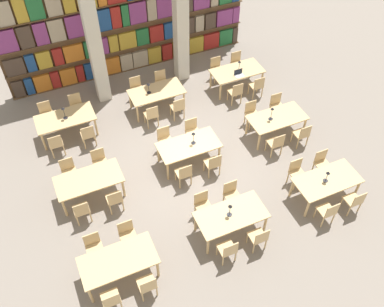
# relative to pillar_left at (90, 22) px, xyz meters

# --- Properties ---
(ground_plane) EXTENTS (40.00, 40.00, 0.00)m
(ground_plane) POSITION_rel_pillar_left_xyz_m (1.51, -4.10, -3.00)
(ground_plane) COLOR gray
(bookshelf_bank) EXTENTS (9.09, 0.35, 5.50)m
(bookshelf_bank) POSITION_rel_pillar_left_xyz_m (1.51, 1.28, -0.27)
(bookshelf_bank) COLOR brown
(bookshelf_bank) RESTS_ON ground_plane
(pillar_left) EXTENTS (0.44, 0.44, 6.00)m
(pillar_left) POSITION_rel_pillar_left_xyz_m (0.00, 0.00, 0.00)
(pillar_left) COLOR beige
(pillar_left) RESTS_ON ground_plane
(pillar_center) EXTENTS (0.44, 0.44, 6.00)m
(pillar_center) POSITION_rel_pillar_left_xyz_m (3.02, 0.00, 0.00)
(pillar_center) COLOR beige
(pillar_center) RESTS_ON ground_plane
(reading_table_0) EXTENTS (1.85, 0.94, 0.76)m
(reading_table_0) POSITION_rel_pillar_left_xyz_m (-1.52, -6.87, -2.33)
(reading_table_0) COLOR tan
(reading_table_0) RESTS_ON ground_plane
(chair_0) EXTENTS (0.42, 0.40, 0.89)m
(chair_0) POSITION_rel_pillar_left_xyz_m (-1.95, -7.63, -2.52)
(chair_0) COLOR tan
(chair_0) RESTS_ON ground_plane
(chair_1) EXTENTS (0.42, 0.40, 0.89)m
(chair_1) POSITION_rel_pillar_left_xyz_m (-1.95, -6.12, -2.52)
(chair_1) COLOR tan
(chair_1) RESTS_ON ground_plane
(chair_2) EXTENTS (0.42, 0.40, 0.89)m
(chair_2) POSITION_rel_pillar_left_xyz_m (-1.07, -7.63, -2.52)
(chair_2) COLOR tan
(chair_2) RESTS_ON ground_plane
(chair_3) EXTENTS (0.42, 0.40, 0.89)m
(chair_3) POSITION_rel_pillar_left_xyz_m (-1.07, -6.12, -2.52)
(chair_3) COLOR tan
(chair_3) RESTS_ON ground_plane
(reading_table_1) EXTENTS (1.85, 0.94, 0.76)m
(reading_table_1) POSITION_rel_pillar_left_xyz_m (1.55, -6.81, -2.33)
(reading_table_1) COLOR tan
(reading_table_1) RESTS_ON ground_plane
(chair_4) EXTENTS (0.42, 0.40, 0.89)m
(chair_4) POSITION_rel_pillar_left_xyz_m (1.09, -7.56, -2.52)
(chair_4) COLOR tan
(chair_4) RESTS_ON ground_plane
(chair_5) EXTENTS (0.42, 0.40, 0.89)m
(chair_5) POSITION_rel_pillar_left_xyz_m (1.09, -6.05, -2.52)
(chair_5) COLOR tan
(chair_5) RESTS_ON ground_plane
(chair_6) EXTENTS (0.42, 0.40, 0.89)m
(chair_6) POSITION_rel_pillar_left_xyz_m (1.97, -7.56, -2.52)
(chair_6) COLOR tan
(chair_6) RESTS_ON ground_plane
(chair_7) EXTENTS (0.42, 0.40, 0.89)m
(chair_7) POSITION_rel_pillar_left_xyz_m (1.97, -6.05, -2.52)
(chair_7) COLOR tan
(chair_7) RESTS_ON ground_plane
(desk_lamp_0) EXTENTS (0.14, 0.14, 0.43)m
(desk_lamp_0) POSITION_rel_pillar_left_xyz_m (1.50, -6.79, -1.96)
(desk_lamp_0) COLOR #232328
(desk_lamp_0) RESTS_ON reading_table_1
(reading_table_2) EXTENTS (1.85, 0.94, 0.76)m
(reading_table_2) POSITION_rel_pillar_left_xyz_m (4.53, -6.85, -2.33)
(reading_table_2) COLOR tan
(reading_table_2) RESTS_ON ground_plane
(chair_8) EXTENTS (0.42, 0.40, 0.89)m
(chair_8) POSITION_rel_pillar_left_xyz_m (4.07, -7.61, -2.52)
(chair_8) COLOR tan
(chair_8) RESTS_ON ground_plane
(chair_9) EXTENTS (0.42, 0.40, 0.89)m
(chair_9) POSITION_rel_pillar_left_xyz_m (4.07, -6.10, -2.52)
(chair_9) COLOR tan
(chair_9) RESTS_ON ground_plane
(chair_10) EXTENTS (0.42, 0.40, 0.89)m
(chair_10) POSITION_rel_pillar_left_xyz_m (4.95, -7.61, -2.52)
(chair_10) COLOR tan
(chair_10) RESTS_ON ground_plane
(chair_11) EXTENTS (0.42, 0.40, 0.89)m
(chair_11) POSITION_rel_pillar_left_xyz_m (4.95, -6.10, -2.52)
(chair_11) COLOR tan
(chair_11) RESTS_ON ground_plane
(desk_lamp_1) EXTENTS (0.14, 0.14, 0.39)m
(desk_lamp_1) POSITION_rel_pillar_left_xyz_m (4.45, -6.86, -1.99)
(desk_lamp_1) COLOR #232328
(desk_lamp_1) RESTS_ON reading_table_2
(reading_table_3) EXTENTS (1.85, 0.94, 0.76)m
(reading_table_3) POSITION_rel_pillar_left_xyz_m (-1.54, -4.15, -2.33)
(reading_table_3) COLOR tan
(reading_table_3) RESTS_ON ground_plane
(chair_12) EXTENTS (0.42, 0.40, 0.89)m
(chair_12) POSITION_rel_pillar_left_xyz_m (-1.97, -4.90, -2.52)
(chair_12) COLOR tan
(chair_12) RESTS_ON ground_plane
(chair_13) EXTENTS (0.42, 0.40, 0.89)m
(chair_13) POSITION_rel_pillar_left_xyz_m (-1.97, -3.39, -2.52)
(chair_13) COLOR tan
(chair_13) RESTS_ON ground_plane
(chair_14) EXTENTS (0.42, 0.40, 0.89)m
(chair_14) POSITION_rel_pillar_left_xyz_m (-1.05, -4.90, -2.52)
(chair_14) COLOR tan
(chair_14) RESTS_ON ground_plane
(chair_15) EXTENTS (0.42, 0.40, 0.89)m
(chair_15) POSITION_rel_pillar_left_xyz_m (-1.05, -3.39, -2.52)
(chair_15) COLOR tan
(chair_15) RESTS_ON ground_plane
(reading_table_4) EXTENTS (1.85, 0.94, 0.76)m
(reading_table_4) POSITION_rel_pillar_left_xyz_m (1.54, -4.07, -2.33)
(reading_table_4) COLOR tan
(reading_table_4) RESTS_ON ground_plane
(chair_16) EXTENTS (0.42, 0.40, 0.89)m
(chair_16) POSITION_rel_pillar_left_xyz_m (1.06, -4.82, -2.52)
(chair_16) COLOR tan
(chair_16) RESTS_ON ground_plane
(chair_17) EXTENTS (0.42, 0.40, 0.89)m
(chair_17) POSITION_rel_pillar_left_xyz_m (1.06, -3.31, -2.52)
(chair_17) COLOR tan
(chair_17) RESTS_ON ground_plane
(chair_18) EXTENTS (0.42, 0.40, 0.89)m
(chair_18) POSITION_rel_pillar_left_xyz_m (1.99, -4.82, -2.52)
(chair_18) COLOR tan
(chair_18) RESTS_ON ground_plane
(chair_19) EXTENTS (0.42, 0.40, 0.89)m
(chair_19) POSITION_rel_pillar_left_xyz_m (1.99, -3.31, -2.52)
(chair_19) COLOR tan
(chair_19) RESTS_ON ground_plane
(desk_lamp_2) EXTENTS (0.14, 0.14, 0.45)m
(desk_lamp_2) POSITION_rel_pillar_left_xyz_m (1.69, -4.06, -1.94)
(desk_lamp_2) COLOR #232328
(desk_lamp_2) RESTS_ON reading_table_4
(reading_table_5) EXTENTS (1.85, 0.94, 0.76)m
(reading_table_5) POSITION_rel_pillar_left_xyz_m (4.60, -4.10, -2.33)
(reading_table_5) COLOR tan
(reading_table_5) RESTS_ON ground_plane
(chair_20) EXTENTS (0.42, 0.40, 0.89)m
(chair_20) POSITION_rel_pillar_left_xyz_m (4.13, -4.85, -2.52)
(chair_20) COLOR tan
(chair_20) RESTS_ON ground_plane
(chair_21) EXTENTS (0.42, 0.40, 0.89)m
(chair_21) POSITION_rel_pillar_left_xyz_m (4.13, -3.34, -2.52)
(chair_21) COLOR tan
(chair_21) RESTS_ON ground_plane
(chair_22) EXTENTS (0.42, 0.40, 0.89)m
(chair_22) POSITION_rel_pillar_left_xyz_m (5.09, -4.85, -2.52)
(chair_22) COLOR tan
(chair_22) RESTS_ON ground_plane
(chair_23) EXTENTS (0.42, 0.40, 0.89)m
(chair_23) POSITION_rel_pillar_left_xyz_m (5.09, -3.34, -2.52)
(chair_23) COLOR tan
(chair_23) RESTS_ON ground_plane
(desk_lamp_3) EXTENTS (0.14, 0.14, 0.48)m
(desk_lamp_3) POSITION_rel_pillar_left_xyz_m (4.36, -4.08, -1.92)
(desk_lamp_3) COLOR #232328
(desk_lamp_3) RESTS_ON reading_table_5
(reading_table_6) EXTENTS (1.85, 0.94, 0.76)m
(reading_table_6) POSITION_rel_pillar_left_xyz_m (-1.58, -1.38, -2.33)
(reading_table_6) COLOR tan
(reading_table_6) RESTS_ON ground_plane
(chair_24) EXTENTS (0.42, 0.40, 0.89)m
(chair_24) POSITION_rel_pillar_left_xyz_m (-2.09, -2.13, -2.52)
(chair_24) COLOR tan
(chair_24) RESTS_ON ground_plane
(chair_25) EXTENTS (0.42, 0.40, 0.89)m
(chair_25) POSITION_rel_pillar_left_xyz_m (-2.09, -0.63, -2.52)
(chair_25) COLOR tan
(chair_25) RESTS_ON ground_plane
(chair_26) EXTENTS (0.42, 0.40, 0.89)m
(chair_26) POSITION_rel_pillar_left_xyz_m (-1.08, -2.13, -2.52)
(chair_26) COLOR tan
(chair_26) RESTS_ON ground_plane
(chair_27) EXTENTS (0.42, 0.40, 0.89)m
(chair_27) POSITION_rel_pillar_left_xyz_m (-1.08, -0.63, -2.52)
(chair_27) COLOR tan
(chair_27) RESTS_ON ground_plane
(desk_lamp_4) EXTENTS (0.14, 0.14, 0.46)m
(desk_lamp_4) POSITION_rel_pillar_left_xyz_m (-1.57, -1.42, -1.94)
(desk_lamp_4) COLOR #232328
(desk_lamp_4) RESTS_ON reading_table_6
(reading_table_7) EXTENTS (1.85, 0.94, 0.76)m
(reading_table_7) POSITION_rel_pillar_left_xyz_m (1.54, -1.33, -2.33)
(reading_table_7) COLOR tan
(reading_table_7) RESTS_ON ground_plane
(chair_28) EXTENTS (0.42, 0.40, 0.89)m
(chair_28) POSITION_rel_pillar_left_xyz_m (1.06, -2.08, -2.52)
(chair_28) COLOR tan
(chair_28) RESTS_ON ground_plane
(chair_29) EXTENTS (0.42, 0.40, 0.89)m
(chair_29) POSITION_rel_pillar_left_xyz_m (1.06, -0.57, -2.52)
(chair_29) COLOR tan
(chair_29) RESTS_ON ground_plane
(chair_30) EXTENTS (0.42, 0.40, 0.89)m
(chair_30) POSITION_rel_pillar_left_xyz_m (2.00, -2.08, -2.52)
(chair_30) COLOR tan
(chair_30) RESTS_ON ground_plane
(chair_31) EXTENTS (0.42, 0.40, 0.89)m
(chair_31) POSITION_rel_pillar_left_xyz_m (2.00, -0.57, -2.52)
(chair_31) COLOR tan
(chair_31) RESTS_ON ground_plane
(desk_lamp_5) EXTENTS (0.14, 0.14, 0.41)m
(desk_lamp_5) POSITION_rel_pillar_left_xyz_m (1.28, -1.31, -1.97)
(desk_lamp_5) COLOR #232328
(desk_lamp_5) RESTS_ON reading_table_7
(reading_table_8) EXTENTS (1.85, 0.94, 0.76)m
(reading_table_8) POSITION_rel_pillar_left_xyz_m (4.58, -1.41, -2.33)
(reading_table_8) COLOR tan
(reading_table_8) RESTS_ON ground_plane
(chair_32) EXTENTS (0.42, 0.40, 0.89)m
(chair_32) POSITION_rel_pillar_left_xyz_m (4.15, -2.17, -2.52)
(chair_32) COLOR tan
(chair_32) RESTS_ON ground_plane
(chair_33) EXTENTS (0.42, 0.40, 0.89)m
(chair_33) POSITION_rel_pillar_left_xyz_m (4.15, -0.66, -2.52)
(chair_33) COLOR tan
(chair_33) RESTS_ON ground_plane
(chair_34) EXTENTS (0.42, 0.40, 0.89)m
(chair_34) POSITION_rel_pillar_left_xyz_m (5.00, -2.17, -2.52)
(chair_34) COLOR tan
(chair_34) RESTS_ON ground_plane
(chair_35) EXTENTS (0.42, 0.40, 0.89)m
(chair_35) POSITION_rel_pillar_left_xyz_m (5.00, -0.66, -2.52)
(chair_35) COLOR tan
(chair_35) RESTS_ON ground_plane
(desk_lamp_6) EXTENTS (0.14, 0.14, 0.44)m
(desk_lamp_6) POSITION_rel_pillar_left_xyz_m (4.62, -1.46, -1.95)
(desk_lamp_6) COLOR #232328
(desk_lamp_6) RESTS_ON reading_table_8
(laptop) EXTENTS (0.32, 0.22, 0.21)m
(laptop) POSITION_rel_pillar_left_xyz_m (4.51, -1.69, -2.21)
(laptop) COLOR silver
(laptop) RESTS_ON reading_table_8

